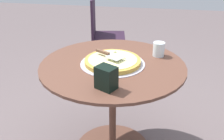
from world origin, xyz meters
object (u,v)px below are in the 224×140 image
(patio_table, at_px, (113,92))
(napkin_dispenser, at_px, (106,78))
(pizza_on_tray, at_px, (112,61))
(drinking_cup, at_px, (159,49))
(patio_chair_far, at_px, (102,30))
(pizza_server, at_px, (108,54))

(patio_table, distance_m, napkin_dispenser, 0.42)
(patio_table, distance_m, pizza_on_tray, 0.23)
(pizza_on_tray, relative_size, napkin_dispenser, 3.30)
(drinking_cup, distance_m, patio_chair_far, 1.41)
(patio_table, xyz_separation_m, patio_chair_far, (-0.37, 1.40, -0.01))
(patio_chair_far, bearing_deg, patio_table, -75.32)
(patio_table, height_order, drinking_cup, drinking_cup)
(pizza_on_tray, distance_m, napkin_dispenser, 0.33)
(patio_table, bearing_deg, napkin_dispenser, -86.42)
(napkin_dispenser, bearing_deg, patio_chair_far, -48.95)
(patio_chair_far, bearing_deg, napkin_dispenser, -77.34)
(drinking_cup, relative_size, patio_chair_far, 0.11)
(pizza_server, relative_size, drinking_cup, 2.10)
(pizza_server, xyz_separation_m, drinking_cup, (0.32, 0.17, -0.01))
(pizza_server, distance_m, napkin_dispenser, 0.34)
(patio_table, xyz_separation_m, drinking_cup, (0.29, 0.19, 0.26))
(pizza_on_tray, height_order, drinking_cup, drinking_cup)
(pizza_server, height_order, drinking_cup, drinking_cup)
(patio_table, xyz_separation_m, pizza_server, (-0.03, 0.02, 0.27))
(napkin_dispenser, bearing_deg, pizza_on_tray, -57.26)
(patio_table, relative_size, pizza_on_tray, 2.26)
(pizza_server, height_order, patio_chair_far, patio_chair_far)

